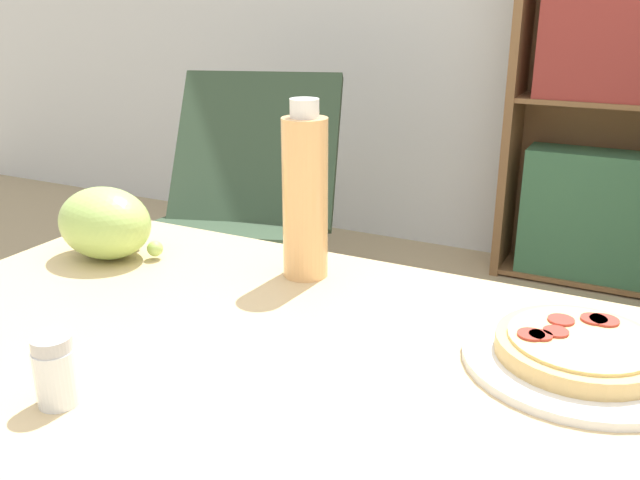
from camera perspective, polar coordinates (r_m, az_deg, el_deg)
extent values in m
cube|color=#D1B27F|center=(0.74, 0.86, -13.07)|extent=(1.22, 0.70, 0.03)
cylinder|color=#D1B27F|center=(1.42, -14.82, -14.61)|extent=(0.06, 0.06, 0.73)
cylinder|color=white|center=(0.81, 20.90, -9.44)|extent=(0.25, 0.25, 0.01)
cylinder|color=#DBB26B|center=(0.80, 21.03, -8.50)|extent=(0.18, 0.18, 0.02)
cylinder|color=#EACC7A|center=(0.80, 21.14, -7.73)|extent=(0.16, 0.16, 0.00)
cylinder|color=#A83328|center=(0.83, 19.64, -6.36)|extent=(0.03, 0.03, 0.00)
cylinder|color=#A83328|center=(0.84, 22.07, -6.19)|extent=(0.03, 0.03, 0.00)
cylinder|color=#A83328|center=(0.80, 19.25, -7.30)|extent=(0.03, 0.03, 0.00)
cylinder|color=#A83328|center=(0.78, 17.35, -7.60)|extent=(0.03, 0.03, 0.00)
cylinder|color=#A83328|center=(0.78, 18.09, -7.63)|extent=(0.03, 0.03, 0.00)
cylinder|color=#A83328|center=(0.84, 22.82, -6.25)|extent=(0.03, 0.03, 0.00)
ellipsoid|color=#A8CC66|center=(1.09, -17.67, 1.37)|extent=(0.15, 0.12, 0.11)
sphere|color=#A8CC66|center=(1.07, -14.99, 2.20)|extent=(0.03, 0.03, 0.03)
sphere|color=#A8CC66|center=(1.08, -17.01, 0.24)|extent=(0.02, 0.02, 0.02)
sphere|color=#A8CC66|center=(1.13, -16.20, -0.12)|extent=(0.02, 0.02, 0.02)
sphere|color=#A8CC66|center=(1.09, -18.75, 0.25)|extent=(0.02, 0.02, 0.02)
sphere|color=#A8CC66|center=(1.12, -17.67, -0.24)|extent=(0.03, 0.03, 0.03)
sphere|color=#A8CC66|center=(1.13, -15.14, 0.47)|extent=(0.02, 0.02, 0.02)
sphere|color=#A8CC66|center=(1.08, -13.72, -0.70)|extent=(0.02, 0.02, 0.02)
cylinder|color=#EFB270|center=(0.96, -1.26, 3.46)|extent=(0.06, 0.06, 0.23)
cylinder|color=white|center=(0.93, -1.32, 11.04)|extent=(0.04, 0.04, 0.03)
cylinder|color=white|center=(0.73, -21.32, -10.70)|extent=(0.04, 0.04, 0.06)
cylinder|color=#B7B7BC|center=(0.71, -21.69, -8.13)|extent=(0.04, 0.04, 0.01)
cube|color=black|center=(2.62, -6.09, -5.34)|extent=(0.73, 0.71, 0.10)
cube|color=#334733|center=(2.44, -7.30, 0.61)|extent=(0.76, 0.68, 0.14)
cube|color=#334733|center=(2.65, -5.37, 7.65)|extent=(0.73, 0.59, 0.55)
cube|color=brown|center=(3.02, 16.22, 11.54)|extent=(0.04, 0.28, 1.53)
cube|color=brown|center=(3.10, 24.50, 10.78)|extent=(0.88, 0.01, 1.53)
cube|color=brown|center=(3.15, 22.46, -2.92)|extent=(0.81, 0.27, 0.02)
cube|color=#3D704C|center=(3.04, 23.09, 1.78)|extent=(0.69, 0.20, 0.54)
cube|color=brown|center=(2.97, 24.33, 10.47)|extent=(0.81, 0.27, 0.02)
cube|color=#99332D|center=(2.92, 25.08, 15.77)|extent=(0.69, 0.20, 0.54)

